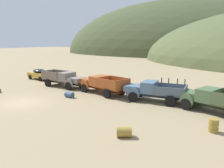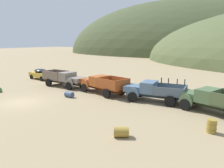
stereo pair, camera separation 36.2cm
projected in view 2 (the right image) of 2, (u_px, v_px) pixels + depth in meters
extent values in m
plane|color=#998460|center=(21.00, 102.00, 20.64)|extent=(300.00, 300.00, 0.00)
ellipsoid|color=#424C2D|center=(172.00, 54.00, 96.85)|extent=(105.57, 55.67, 45.58)
cube|color=gold|center=(42.00, 75.00, 32.94)|extent=(4.48, 2.35, 0.68)
ellipsoid|color=black|center=(40.00, 71.00, 32.99)|extent=(2.42, 1.85, 0.57)
ellipsoid|color=gold|center=(49.00, 76.00, 31.72)|extent=(1.13, 1.54, 0.61)
cylinder|color=black|center=(41.00, 79.00, 31.50)|extent=(0.70, 0.29, 0.68)
cylinder|color=black|center=(52.00, 77.00, 32.84)|extent=(0.70, 0.29, 0.68)
cylinder|color=black|center=(32.00, 77.00, 33.17)|extent=(0.70, 0.29, 0.68)
cylinder|color=black|center=(42.00, 76.00, 34.51)|extent=(0.70, 0.29, 0.68)
cube|color=#3D322D|center=(65.00, 82.00, 27.59)|extent=(5.76, 1.30, 0.36)
cube|color=slate|center=(77.00, 80.00, 26.31)|extent=(1.91, 1.80, 0.55)
cube|color=#B7B2A8|center=(82.00, 81.00, 25.83)|extent=(0.15, 1.16, 0.44)
cylinder|color=slate|center=(69.00, 84.00, 25.71)|extent=(1.21, 0.25, 1.20)
cylinder|color=slate|center=(81.00, 81.00, 27.31)|extent=(1.21, 0.25, 1.20)
cube|color=slate|center=(67.00, 76.00, 27.15)|extent=(1.44, 2.02, 1.05)
cube|color=black|center=(71.00, 75.00, 26.77)|extent=(0.15, 1.64, 0.59)
cube|color=#746354|center=(56.00, 78.00, 28.43)|extent=(3.01, 2.20, 0.12)
cube|color=#746354|center=(50.00, 75.00, 27.52)|extent=(2.89, 0.28, 0.95)
cube|color=#746354|center=(62.00, 73.00, 29.14)|extent=(2.89, 0.28, 0.95)
cube|color=#746354|center=(49.00, 73.00, 29.12)|extent=(0.23, 2.03, 0.95)
cylinder|color=black|center=(69.00, 86.00, 25.72)|extent=(0.98, 0.34, 0.96)
cylinder|color=black|center=(81.00, 83.00, 27.41)|extent=(0.98, 0.34, 0.96)
cylinder|color=black|center=(49.00, 83.00, 27.81)|extent=(0.98, 0.34, 0.96)
cylinder|color=black|center=(61.00, 80.00, 29.49)|extent=(0.98, 0.34, 0.96)
cube|color=#51220D|center=(103.00, 88.00, 24.05)|extent=(5.82, 2.38, 0.36)
cube|color=#A34C1E|center=(91.00, 81.00, 25.46)|extent=(2.19, 2.15, 0.55)
cube|color=#B7B2A8|center=(86.00, 80.00, 26.06)|extent=(0.38, 1.19, 0.44)
cylinder|color=#A34C1E|center=(99.00, 83.00, 26.07)|extent=(1.21, 0.47, 1.20)
cylinder|color=#A34C1E|center=(85.00, 85.00, 24.64)|extent=(1.21, 0.47, 1.20)
cube|color=#A34C1E|center=(100.00, 81.00, 24.30)|extent=(1.79, 2.29, 1.05)
cube|color=black|center=(96.00, 78.00, 24.68)|extent=(0.47, 1.68, 0.59)
cube|color=#97471E|center=(113.00, 88.00, 22.89)|extent=(3.34, 2.76, 0.12)
cube|color=#97471E|center=(120.00, 81.00, 23.50)|extent=(2.84, 0.81, 0.95)
cube|color=#97471E|center=(105.00, 84.00, 22.07)|extent=(2.84, 0.81, 0.95)
cube|color=#97471E|center=(123.00, 84.00, 21.80)|extent=(0.62, 2.07, 0.95)
cylinder|color=black|center=(99.00, 85.00, 26.16)|extent=(1.00, 0.51, 0.96)
cylinder|color=black|center=(85.00, 88.00, 24.66)|extent=(1.00, 0.51, 0.96)
cylinder|color=black|center=(122.00, 90.00, 23.55)|extent=(1.00, 0.51, 0.96)
cylinder|color=black|center=(107.00, 94.00, 22.05)|extent=(1.00, 0.51, 0.96)
cube|color=#262D39|center=(154.00, 95.00, 20.87)|extent=(5.49, 1.56, 0.36)
cube|color=slate|center=(134.00, 88.00, 21.63)|extent=(1.89, 1.95, 0.55)
cube|color=#B7B2A8|center=(127.00, 88.00, 21.98)|extent=(0.21, 1.23, 0.44)
cylinder|color=slate|center=(140.00, 90.00, 22.54)|extent=(1.21, 0.30, 1.20)
cylinder|color=slate|center=(133.00, 94.00, 20.67)|extent=(1.21, 0.30, 1.20)
cube|color=slate|center=(149.00, 87.00, 20.95)|extent=(1.46, 2.17, 1.05)
cube|color=black|center=(144.00, 84.00, 21.15)|extent=(0.23, 1.74, 0.59)
cube|color=#4D5B67|center=(170.00, 94.00, 20.19)|extent=(2.94, 2.42, 0.12)
cube|color=#4D5B67|center=(172.00, 87.00, 21.05)|extent=(2.73, 0.38, 0.70)
cube|color=#4D5B67|center=(168.00, 92.00, 19.16)|extent=(2.73, 0.38, 0.70)
cube|color=#4D5B67|center=(185.00, 91.00, 19.55)|extent=(0.32, 2.14, 0.70)
cube|color=#262D39|center=(185.00, 82.00, 20.47)|extent=(0.09, 0.09, 0.50)
cube|color=#262D39|center=(177.00, 81.00, 20.76)|extent=(0.09, 0.09, 0.50)
cube|color=#262D39|center=(168.00, 81.00, 21.11)|extent=(0.09, 0.09, 0.50)
cube|color=#262D39|center=(161.00, 80.00, 21.41)|extent=(0.09, 0.09, 0.50)
cylinder|color=black|center=(140.00, 92.00, 22.64)|extent=(0.98, 0.38, 0.96)
cylinder|color=black|center=(133.00, 97.00, 20.67)|extent=(0.98, 0.38, 0.96)
cylinder|color=black|center=(175.00, 96.00, 21.16)|extent=(0.98, 0.38, 0.96)
cylinder|color=black|center=(170.00, 101.00, 19.18)|extent=(0.98, 0.38, 0.96)
cube|color=#232B1B|center=(214.00, 105.00, 17.50)|extent=(5.68, 2.69, 0.36)
cube|color=#47603D|center=(190.00, 95.00, 18.97)|extent=(2.24, 2.24, 0.55)
cube|color=#B7B2A8|center=(182.00, 93.00, 19.60)|extent=(0.45, 1.19, 0.44)
cylinder|color=#47603D|center=(199.00, 97.00, 19.53)|extent=(1.20, 0.54, 1.20)
cylinder|color=#47603D|center=(186.00, 101.00, 18.20)|extent=(1.20, 0.54, 1.20)
cube|color=#47603D|center=(208.00, 95.00, 17.77)|extent=(1.87, 2.34, 1.05)
cube|color=black|center=(201.00, 91.00, 18.17)|extent=(0.58, 1.66, 0.59)
cylinder|color=black|center=(199.00, 100.00, 19.62)|extent=(1.00, 0.56, 0.96)
cylinder|color=black|center=(185.00, 105.00, 18.21)|extent=(1.00, 0.56, 0.96)
cylinder|color=olive|center=(121.00, 132.00, 13.15)|extent=(1.08, 0.98, 0.62)
cylinder|color=#384C6B|center=(69.00, 94.00, 22.48)|extent=(0.92, 0.61, 0.58)
cylinder|color=olive|center=(212.00, 126.00, 13.74)|extent=(0.59, 0.59, 0.86)
torus|color=brown|center=(212.00, 123.00, 13.71)|extent=(0.63, 0.63, 0.03)
torus|color=brown|center=(211.00, 129.00, 13.78)|extent=(0.63, 0.63, 0.03)
ellipsoid|color=#4C8438|center=(94.00, 82.00, 29.90)|extent=(0.57, 0.52, 0.52)
ellipsoid|color=#4C8438|center=(96.00, 82.00, 29.82)|extent=(0.80, 0.72, 0.83)
ellipsoid|color=olive|center=(165.00, 87.00, 25.98)|extent=(1.20, 1.08, 0.96)
ellipsoid|color=olive|center=(167.00, 88.00, 25.82)|extent=(0.97, 0.87, 1.02)
ellipsoid|color=#5B8E42|center=(131.00, 88.00, 26.66)|extent=(0.55, 0.49, 0.42)
ellipsoid|color=#5B8E42|center=(132.00, 87.00, 26.88)|extent=(0.67, 0.60, 0.61)
ellipsoid|color=#5B8E42|center=(131.00, 87.00, 26.93)|extent=(0.52, 0.47, 0.52)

